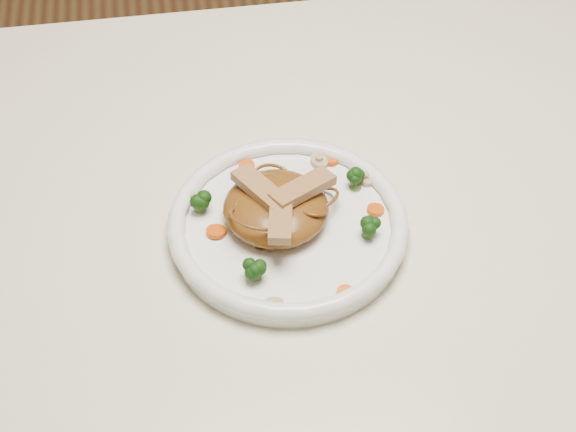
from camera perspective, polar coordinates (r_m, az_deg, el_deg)
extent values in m
cube|color=beige|center=(1.03, 4.17, 0.83)|extent=(1.20, 0.80, 0.04)
cylinder|color=white|center=(0.96, 0.00, -0.90)|extent=(0.30, 0.30, 0.02)
ellipsoid|color=brown|center=(0.94, -0.80, 0.54)|extent=(0.14, 0.14, 0.04)
cube|color=tan|center=(0.93, 0.97, 1.82)|extent=(0.08, 0.06, 0.01)
cube|color=tan|center=(0.93, -1.75, 1.73)|extent=(0.06, 0.08, 0.01)
cube|color=tan|center=(0.90, -0.49, -0.06)|extent=(0.04, 0.08, 0.01)
cylinder|color=#D74B07|center=(1.02, 2.85, 3.74)|extent=(0.02, 0.02, 0.00)
cylinder|color=#D74B07|center=(0.94, -4.77, -1.03)|extent=(0.03, 0.03, 0.00)
cylinder|color=#D74B07|center=(0.97, 5.80, 0.42)|extent=(0.02, 0.02, 0.00)
cylinder|color=#D74B07|center=(1.01, -2.74, 3.30)|extent=(0.02, 0.02, 0.00)
cylinder|color=#D74B07|center=(0.89, 3.81, -5.09)|extent=(0.02, 0.02, 0.00)
cylinder|color=beige|center=(0.88, -1.04, -5.88)|extent=(0.03, 0.03, 0.01)
cylinder|color=beige|center=(1.00, 5.15, 2.48)|extent=(0.03, 0.03, 0.01)
cylinder|color=beige|center=(0.98, -6.31, 1.11)|extent=(0.03, 0.03, 0.01)
cylinder|color=beige|center=(1.02, 2.07, 3.63)|extent=(0.03, 0.03, 0.01)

